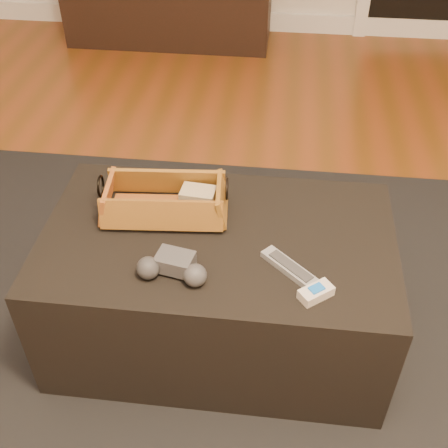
# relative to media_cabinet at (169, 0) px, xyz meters

# --- Properties ---
(floor) EXTENTS (5.00, 5.50, 0.01)m
(floor) POSITION_rel_media_cabinet_xyz_m (0.38, -2.51, -0.26)
(floor) COLOR brown
(floor) RESTS_ON ground
(baseboard) EXTENTS (5.00, 0.04, 0.12)m
(baseboard) POSITION_rel_media_cabinet_xyz_m (0.38, 0.22, -0.19)
(baseboard) COLOR white
(baseboard) RESTS_ON floor
(media_cabinet) EXTENTS (1.28, 0.45, 0.50)m
(media_cabinet) POSITION_rel_media_cabinet_xyz_m (0.00, 0.00, 0.00)
(media_cabinet) COLOR black
(media_cabinet) RESTS_ON floor
(area_rug) EXTENTS (2.60, 2.00, 0.01)m
(area_rug) POSITION_rel_media_cabinet_xyz_m (0.61, -2.43, -0.24)
(area_rug) COLOR black
(area_rug) RESTS_ON floor
(ottoman) EXTENTS (1.00, 0.60, 0.42)m
(ottoman) POSITION_rel_media_cabinet_xyz_m (0.61, -2.38, -0.03)
(ottoman) COLOR black
(ottoman) RESTS_ON area_rug
(tv_remote) EXTENTS (0.20, 0.08, 0.02)m
(tv_remote) POSITION_rel_media_cabinet_xyz_m (0.43, -2.31, 0.20)
(tv_remote) COLOR black
(tv_remote) RESTS_ON wicker_basket
(cloth_bundle) EXTENTS (0.11, 0.08, 0.05)m
(cloth_bundle) POSITION_rel_media_cabinet_xyz_m (0.54, -2.26, 0.22)
(cloth_bundle) COLOR tan
(cloth_bundle) RESTS_ON wicker_basket
(wicker_basket) EXTENTS (0.38, 0.22, 0.13)m
(wicker_basket) POSITION_rel_media_cabinet_xyz_m (0.45, -2.30, 0.22)
(wicker_basket) COLOR #AF6027
(wicker_basket) RESTS_ON ottoman
(game_controller) EXTENTS (0.19, 0.12, 0.06)m
(game_controller) POSITION_rel_media_cabinet_xyz_m (0.52, -2.55, 0.21)
(game_controller) COLOR #39393C
(game_controller) RESTS_ON ottoman
(silver_remote) EXTENTS (0.16, 0.15, 0.02)m
(silver_remote) POSITION_rel_media_cabinet_xyz_m (0.82, -2.50, 0.19)
(silver_remote) COLOR gray
(silver_remote) RESTS_ON ottoman
(cream_gadget) EXTENTS (0.10, 0.09, 0.03)m
(cream_gadget) POSITION_rel_media_cabinet_xyz_m (0.88, -2.58, 0.20)
(cream_gadget) COLOR beige
(cream_gadget) RESTS_ON ottoman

